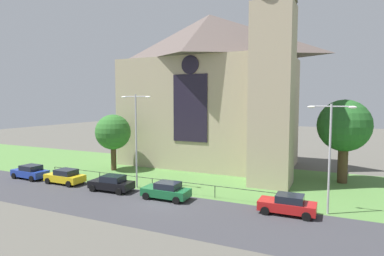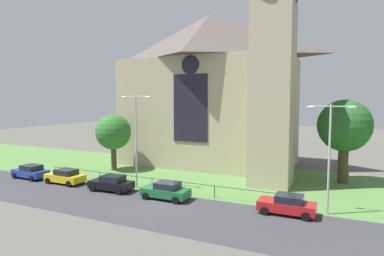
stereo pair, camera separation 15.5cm
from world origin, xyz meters
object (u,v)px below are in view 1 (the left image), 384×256
(parked_car_yellow, at_px, (65,177))
(tree_left_near, at_px, (113,132))
(streetlamp_far, at_px, (330,145))
(parked_car_green, at_px, (166,191))
(parked_car_blue, at_px, (30,172))
(church_building, at_px, (213,88))
(parked_car_black, at_px, (112,183))
(tree_right_far, at_px, (344,126))
(streetlamp_near, at_px, (136,130))
(parked_car_red, at_px, (288,204))

(parked_car_yellow, bearing_deg, tree_left_near, -92.28)
(streetlamp_far, xyz_separation_m, parked_car_green, (-12.94, -1.90, -4.56))
(parked_car_blue, bearing_deg, church_building, -131.93)
(parked_car_green, bearing_deg, parked_car_black, -0.75)
(church_building, bearing_deg, parked_car_blue, -134.18)
(parked_car_blue, xyz_separation_m, parked_car_yellow, (5.21, -0.01, 0.00))
(parked_car_blue, distance_m, parked_car_green, 17.31)
(tree_right_far, height_order, parked_car_green, tree_right_far)
(parked_car_yellow, bearing_deg, streetlamp_far, -175.42)
(parked_car_black, bearing_deg, streetlamp_near, -132.49)
(parked_car_black, height_order, parked_car_green, same)
(church_building, xyz_separation_m, parked_car_blue, (-15.40, -15.85, -9.53))
(tree_left_near, xyz_separation_m, streetlamp_near, (7.33, -5.65, 1.06))
(parked_car_blue, relative_size, parked_car_red, 1.01)
(parked_car_green, bearing_deg, tree_right_far, -138.28)
(streetlamp_near, bearing_deg, tree_right_far, 30.53)
(parked_car_green, bearing_deg, parked_car_red, -177.32)
(streetlamp_near, height_order, streetlamp_far, streetlamp_near)
(tree_right_far, xyz_separation_m, parked_car_yellow, (-26.06, -12.55, -5.17))
(parked_car_green, bearing_deg, tree_left_near, -33.40)
(tree_right_far, relative_size, parked_car_green, 2.06)
(parked_car_blue, bearing_deg, parked_car_yellow, -177.88)
(parked_car_blue, xyz_separation_m, parked_car_black, (11.35, -0.16, 0.00))
(tree_left_near, bearing_deg, parked_car_blue, -127.14)
(church_building, distance_m, parked_car_yellow, 21.12)
(parked_car_red, bearing_deg, church_building, -52.25)
(tree_left_near, bearing_deg, church_building, 40.80)
(tree_left_near, xyz_separation_m, parked_car_black, (5.77, -7.54, -3.95))
(church_building, bearing_deg, tree_right_far, -11.76)
(church_building, xyz_separation_m, tree_right_far, (15.87, -3.30, -4.35))
(tree_right_far, relative_size, parked_car_blue, 2.04)
(streetlamp_far, relative_size, parked_car_yellow, 1.98)
(parked_car_black, bearing_deg, tree_left_near, -55.32)
(streetlamp_far, height_order, parked_car_green, streetlamp_far)
(church_building, height_order, streetlamp_near, church_building)
(parked_car_blue, bearing_deg, parked_car_green, -178.34)
(parked_car_black, height_order, parked_car_red, same)
(parked_car_black, distance_m, parked_car_red, 16.15)
(tree_left_near, distance_m, parked_car_red, 23.32)
(parked_car_yellow, height_order, parked_car_red, same)
(tree_right_far, xyz_separation_m, streetlamp_far, (-1.02, -10.82, -0.62))
(streetlamp_far, distance_m, parked_car_blue, 30.64)
(tree_right_far, distance_m, parked_car_black, 24.19)
(streetlamp_far, bearing_deg, streetlamp_near, 180.00)
(streetlamp_near, relative_size, parked_car_red, 2.18)
(tree_left_near, height_order, streetlamp_far, streetlamp_far)
(tree_left_near, xyz_separation_m, parked_car_yellow, (-0.37, -7.38, -3.95))
(tree_left_near, bearing_deg, streetlamp_near, -37.63)
(parked_car_green, bearing_deg, church_building, -83.82)
(streetlamp_near, distance_m, parked_car_green, 6.93)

